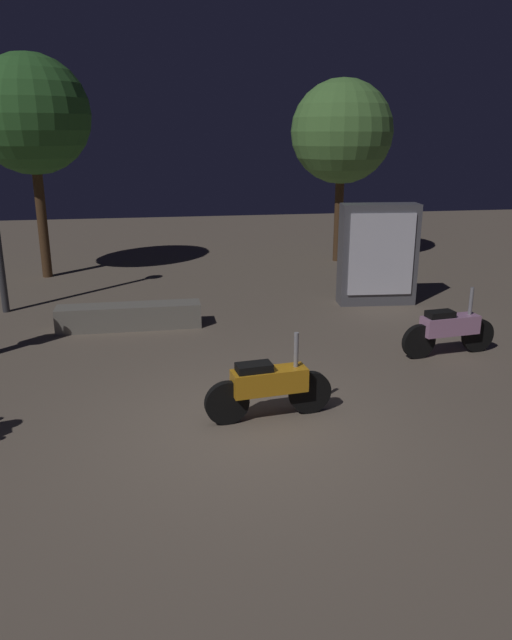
{
  "coord_description": "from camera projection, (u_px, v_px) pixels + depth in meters",
  "views": [
    {
      "loc": [
        -0.98,
        -6.59,
        3.47
      ],
      "look_at": [
        0.36,
        1.27,
        1.0
      ],
      "focal_mm": 33.9,
      "sensor_mm": 36.0,
      "label": 1
    }
  ],
  "objects": [
    {
      "name": "kiosk_billboard",
      "position": [
        378.0,
        255.0,
        12.59
      ],
      "size": [
        1.64,
        0.66,
        2.1
      ],
      "rotation": [
        0.0,
        0.0,
        3.06
      ],
      "color": "#595960",
      "rests_on": "ground_plane"
    },
    {
      "name": "tree_center_bg",
      "position": [
        31.0,
        115.0,
        14.14
      ],
      "size": [
        2.76,
        2.76,
        5.27
      ],
      "color": "#4C331E",
      "rests_on": "ground_plane"
    },
    {
      "name": "planter_wall_low",
      "position": [
        129.0,
        316.0,
        11.18
      ],
      "size": [
        2.63,
        0.5,
        0.45
      ],
      "color": "gray",
      "rests_on": "ground_plane"
    },
    {
      "name": "motorcycle_orange_foreground",
      "position": [
        269.0,
        386.0,
        7.57
      ],
      "size": [
        1.66,
        0.42,
        1.11
      ],
      "rotation": [
        0.0,
        0.0,
        0.12
      ],
      "color": "black",
      "rests_on": "ground_plane"
    },
    {
      "name": "ground_plane",
      "position": [
        245.0,
        429.0,
        7.39
      ],
      "size": [
        40.0,
        40.0,
        0.0
      ],
      "primitive_type": "plane",
      "color": "#756656"
    },
    {
      "name": "motorcycle_pink_parked_left",
      "position": [
        449.0,
        329.0,
        9.77
      ],
      "size": [
        1.66,
        0.41,
        1.11
      ],
      "rotation": [
        0.0,
        0.0,
        0.12
      ],
      "color": "black",
      "rests_on": "ground_plane"
    },
    {
      "name": "tree_left_bg",
      "position": [
        342.0,
        132.0,
        16.19
      ],
      "size": [
        2.74,
        2.74,
        4.88
      ],
      "color": "#4C331E",
      "rests_on": "ground_plane"
    }
  ]
}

